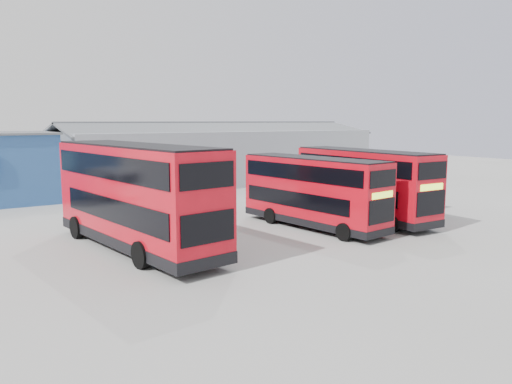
% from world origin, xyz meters
% --- Properties ---
extents(ground_plane, '(120.00, 120.00, 0.00)m').
position_xyz_m(ground_plane, '(0.00, 0.00, 0.00)').
color(ground_plane, gray).
rests_on(ground_plane, ground).
extents(maintenance_shed, '(30.50, 12.00, 5.89)m').
position_xyz_m(maintenance_shed, '(8.00, 20.00, 2.60)').
color(maintenance_shed, '#979CA5').
rests_on(maintenance_shed, ground).
extents(double_decker_left, '(4.14, 11.83, 4.90)m').
position_xyz_m(double_decker_left, '(-8.16, -1.31, 2.44)').
color(double_decker_left, red).
rests_on(double_decker_left, ground).
extents(double_decker_centre, '(3.17, 9.53, 3.96)m').
position_xyz_m(double_decker_centre, '(1.75, -2.16, 1.97)').
color(double_decker_centre, red).
rests_on(double_decker_centre, ground).
extents(double_decker_right, '(2.81, 10.10, 4.24)m').
position_xyz_m(double_decker_right, '(5.78, -2.06, 2.11)').
color(double_decker_right, red).
rests_on(double_decker_right, ground).
extents(single_decker_blue, '(2.86, 10.67, 2.87)m').
position_xyz_m(single_decker_blue, '(9.78, 2.42, 1.42)').
color(single_decker_blue, '#0B0D33').
rests_on(single_decker_blue, ground).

